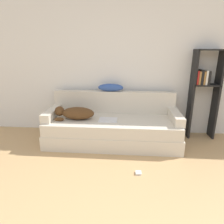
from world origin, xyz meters
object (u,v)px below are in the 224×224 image
(throw_pillow, at_px, (111,88))
(bookshelf, at_px, (204,88))
(couch, at_px, (112,131))
(laptop, at_px, (108,120))
(dog, at_px, (75,113))
(power_adapter, at_px, (138,173))

(throw_pillow, distance_m, bookshelf, 1.64)
(couch, height_order, throw_pillow, throw_pillow)
(throw_pillow, bearing_deg, laptop, -90.41)
(couch, relative_size, dog, 3.34)
(laptop, xyz_separation_m, bookshelf, (1.64, 0.47, 0.46))
(couch, xyz_separation_m, throw_pillow, (-0.06, 0.37, 0.69))
(bookshelf, height_order, power_adapter, bookshelf)
(couch, relative_size, laptop, 7.46)
(throw_pillow, bearing_deg, couch, -80.22)
(bookshelf, xyz_separation_m, power_adapter, (-1.16, -1.29, -0.89))
(couch, bearing_deg, throw_pillow, 99.78)
(couch, bearing_deg, power_adapter, -65.43)
(dog, distance_m, laptop, 0.56)
(couch, relative_size, bookshelf, 1.43)
(bookshelf, bearing_deg, throw_pillow, -179.34)
(couch, distance_m, throw_pillow, 0.78)
(dog, distance_m, power_adapter, 1.43)
(power_adapter, bearing_deg, bookshelf, 48.19)
(bookshelf, bearing_deg, laptop, -164.10)
(couch, distance_m, dog, 0.70)
(couch, height_order, dog, dog)
(dog, height_order, power_adapter, dog)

